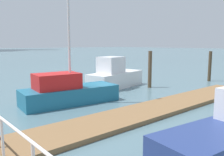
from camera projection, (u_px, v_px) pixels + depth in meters
floating_dock at (160, 108)px, 11.15m from camera, size 15.40×2.00×0.18m
dock_piling_1 at (150, 69)px, 16.56m from camera, size 0.26×0.26×2.56m
dock_piling_2 at (210, 66)px, 19.45m from camera, size 0.25×0.25×2.46m
moored_boat_1 at (67, 91)px, 12.16m from camera, size 5.10×2.27×9.68m
moored_boat_3 at (115, 76)px, 16.64m from camera, size 4.88×2.60×2.18m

